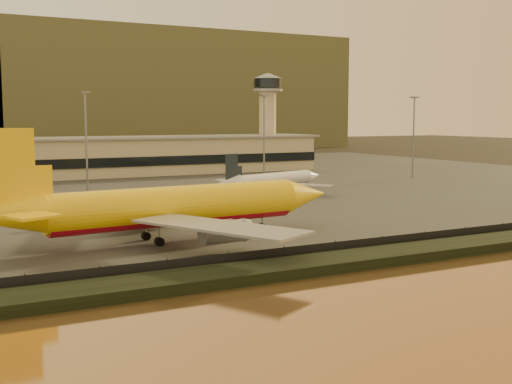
% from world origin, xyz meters
% --- Properties ---
extents(ground, '(900.00, 900.00, 0.00)m').
position_xyz_m(ground, '(0.00, 0.00, 0.00)').
color(ground, black).
rests_on(ground, ground).
extents(embankment, '(320.00, 7.00, 1.40)m').
position_xyz_m(embankment, '(0.00, -17.00, 0.70)').
color(embankment, black).
rests_on(embankment, ground).
extents(tarmac, '(320.00, 220.00, 0.20)m').
position_xyz_m(tarmac, '(0.00, 95.00, 0.10)').
color(tarmac, '#2D2D2D').
rests_on(tarmac, ground).
extents(perimeter_fence, '(300.00, 0.05, 2.20)m').
position_xyz_m(perimeter_fence, '(0.00, -13.00, 1.30)').
color(perimeter_fence, black).
rests_on(perimeter_fence, tarmac).
extents(terminal_building, '(202.00, 25.00, 12.60)m').
position_xyz_m(terminal_building, '(-14.52, 125.55, 6.25)').
color(terminal_building, tan).
rests_on(terminal_building, tarmac).
extents(control_tower, '(11.20, 11.20, 35.50)m').
position_xyz_m(control_tower, '(70.00, 131.00, 21.66)').
color(control_tower, tan).
rests_on(control_tower, tarmac).
extents(apron_light_masts, '(152.20, 12.20, 25.40)m').
position_xyz_m(apron_light_masts, '(15.00, 75.00, 15.70)').
color(apron_light_masts, slate).
rests_on(apron_light_masts, tarmac).
extents(dhl_cargo_jet, '(58.74, 57.42, 17.54)m').
position_xyz_m(dhl_cargo_jet, '(-13.52, 8.69, 5.44)').
color(dhl_cargo_jet, yellow).
rests_on(dhl_cargo_jet, tarmac).
extents(white_narrowbody_jet, '(35.33, 33.65, 10.35)m').
position_xyz_m(white_narrowbody_jet, '(31.84, 58.05, 3.29)').
color(white_narrowbody_jet, silver).
rests_on(white_narrowbody_jet, tarmac).
extents(gse_vehicle_yellow, '(4.63, 2.64, 1.97)m').
position_xyz_m(gse_vehicle_yellow, '(10.83, 30.57, 1.18)').
color(gse_vehicle_yellow, yellow).
rests_on(gse_vehicle_yellow, tarmac).
extents(gse_vehicle_white, '(4.76, 2.95, 1.99)m').
position_xyz_m(gse_vehicle_white, '(-26.58, 28.47, 1.19)').
color(gse_vehicle_white, silver).
rests_on(gse_vehicle_white, tarmac).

